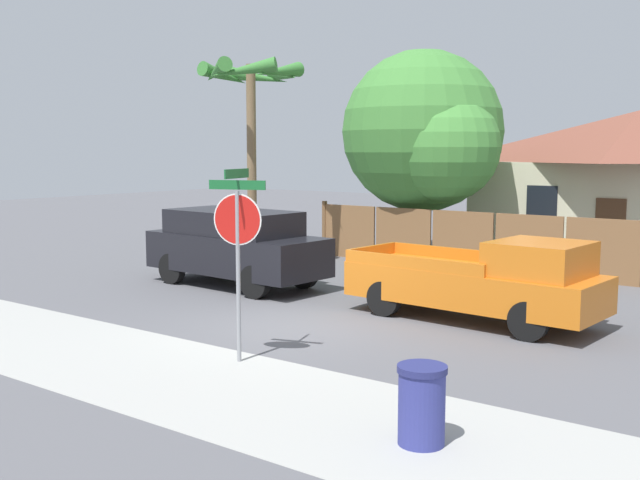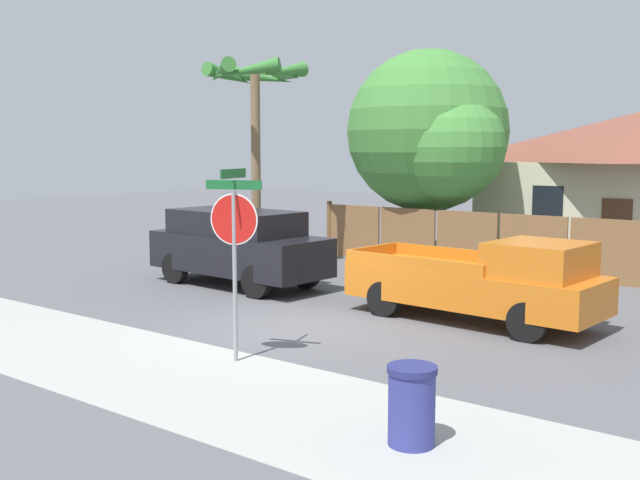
{
  "view_description": "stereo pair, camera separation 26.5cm",
  "coord_description": "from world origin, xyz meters",
  "px_view_note": "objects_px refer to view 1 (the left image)",
  "views": [
    {
      "loc": [
        9.02,
        -11.24,
        3.44
      ],
      "look_at": [
        -0.16,
        1.08,
        1.6
      ],
      "focal_mm": 42.0,
      "sensor_mm": 36.0,
      "label": 1
    },
    {
      "loc": [
        9.23,
        -11.08,
        3.44
      ],
      "look_at": [
        -0.16,
        1.08,
        1.6
      ],
      "focal_mm": 42.0,
      "sensor_mm": 36.0,
      "label": 2
    }
  ],
  "objects_px": {
    "palm_tree": "(251,90)",
    "orange_pickup": "(484,281)",
    "stop_sign": "(238,231)",
    "red_suv": "(236,245)",
    "trash_bin": "(422,405)",
    "house": "(637,180)",
    "oak_tree": "(427,135)"
  },
  "relations": [
    {
      "from": "orange_pickup",
      "to": "house",
      "type": "bearing_deg",
      "value": 94.94
    },
    {
      "from": "palm_tree",
      "to": "orange_pickup",
      "type": "distance_m",
      "value": 10.32
    },
    {
      "from": "stop_sign",
      "to": "oak_tree",
      "type": "bearing_deg",
      "value": 86.84
    },
    {
      "from": "orange_pickup",
      "to": "trash_bin",
      "type": "relative_size",
      "value": 5.55
    },
    {
      "from": "house",
      "to": "oak_tree",
      "type": "bearing_deg",
      "value": -134.51
    },
    {
      "from": "oak_tree",
      "to": "orange_pickup",
      "type": "relative_size",
      "value": 1.25
    },
    {
      "from": "orange_pickup",
      "to": "trash_bin",
      "type": "distance_m",
      "value": 6.66
    },
    {
      "from": "oak_tree",
      "to": "red_suv",
      "type": "xyz_separation_m",
      "value": [
        -1.45,
        -7.33,
        -2.89
      ]
    },
    {
      "from": "palm_tree",
      "to": "trash_bin",
      "type": "bearing_deg",
      "value": -40.28
    },
    {
      "from": "stop_sign",
      "to": "orange_pickup",
      "type": "bearing_deg",
      "value": 49.94
    },
    {
      "from": "red_suv",
      "to": "stop_sign",
      "type": "relative_size",
      "value": 1.6
    },
    {
      "from": "oak_tree",
      "to": "stop_sign",
      "type": "height_order",
      "value": "oak_tree"
    },
    {
      "from": "trash_bin",
      "to": "palm_tree",
      "type": "bearing_deg",
      "value": 139.72
    },
    {
      "from": "oak_tree",
      "to": "orange_pickup",
      "type": "distance_m",
      "value": 9.6
    },
    {
      "from": "oak_tree",
      "to": "red_suv",
      "type": "bearing_deg",
      "value": -101.19
    },
    {
      "from": "orange_pickup",
      "to": "trash_bin",
      "type": "xyz_separation_m",
      "value": [
        2.09,
        -6.32,
        -0.36
      ]
    },
    {
      "from": "stop_sign",
      "to": "trash_bin",
      "type": "bearing_deg",
      "value": -35.73
    },
    {
      "from": "palm_tree",
      "to": "orange_pickup",
      "type": "xyz_separation_m",
      "value": [
        8.86,
        -2.97,
        -4.38
      ]
    },
    {
      "from": "trash_bin",
      "to": "orange_pickup",
      "type": "bearing_deg",
      "value": 108.33
    },
    {
      "from": "trash_bin",
      "to": "oak_tree",
      "type": "bearing_deg",
      "value": 118.56
    },
    {
      "from": "palm_tree",
      "to": "orange_pickup",
      "type": "bearing_deg",
      "value": -18.5
    },
    {
      "from": "oak_tree",
      "to": "stop_sign",
      "type": "bearing_deg",
      "value": -74.91
    },
    {
      "from": "house",
      "to": "red_suv",
      "type": "relative_size",
      "value": 2.05
    },
    {
      "from": "red_suv",
      "to": "trash_bin",
      "type": "relative_size",
      "value": 5.3
    },
    {
      "from": "orange_pickup",
      "to": "palm_tree",
      "type": "bearing_deg",
      "value": 165.24
    },
    {
      "from": "palm_tree",
      "to": "orange_pickup",
      "type": "height_order",
      "value": "palm_tree"
    },
    {
      "from": "palm_tree",
      "to": "stop_sign",
      "type": "xyz_separation_m",
      "value": [
        6.85,
        -7.99,
        -3.07
      ]
    },
    {
      "from": "house",
      "to": "trash_bin",
      "type": "xyz_separation_m",
      "value": [
        2.35,
        -18.84,
        -1.99
      ]
    },
    {
      "from": "house",
      "to": "orange_pickup",
      "type": "distance_m",
      "value": 12.63
    },
    {
      "from": "orange_pickup",
      "to": "stop_sign",
      "type": "bearing_deg",
      "value": -108.06
    },
    {
      "from": "house",
      "to": "orange_pickup",
      "type": "height_order",
      "value": "house"
    },
    {
      "from": "house",
      "to": "red_suv",
      "type": "height_order",
      "value": "house"
    }
  ]
}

